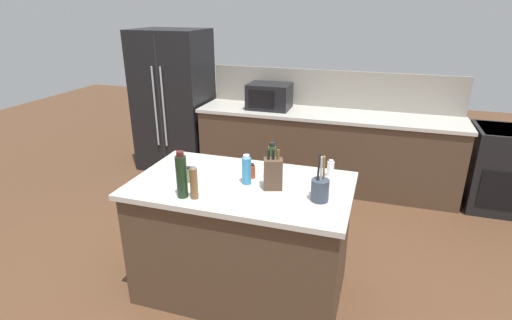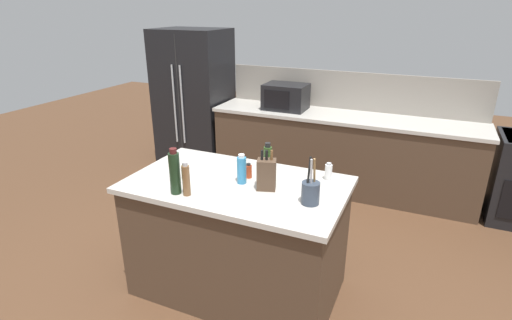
{
  "view_description": "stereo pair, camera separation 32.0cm",
  "coord_description": "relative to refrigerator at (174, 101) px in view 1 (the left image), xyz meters",
  "views": [
    {
      "loc": [
        0.91,
        -2.49,
        2.16
      ],
      "look_at": [
        0.0,
        0.35,
        0.99
      ],
      "focal_mm": 28.0,
      "sensor_mm": 36.0,
      "label": 1
    },
    {
      "loc": [
        1.21,
        -2.38,
        2.16
      ],
      "look_at": [
        0.0,
        0.35,
        0.99
      ],
      "focal_mm": 28.0,
      "sensor_mm": 36.0,
      "label": 2
    }
  ],
  "objects": [
    {
      "name": "knife_block",
      "position": [
        2.03,
        -2.26,
        0.12
      ],
      "size": [
        0.15,
        0.13,
        0.29
      ],
      "rotation": [
        0.0,
        0.0,
        0.31
      ],
      "color": "#4C3828",
      "rests_on": "kitchen_island"
    },
    {
      "name": "microwave",
      "position": [
        1.36,
        -0.05,
        0.16
      ],
      "size": [
        0.51,
        0.39,
        0.31
      ],
      "color": "black",
      "rests_on": "back_counter_run"
    },
    {
      "name": "spice_jar_paprika",
      "position": [
        1.83,
        -2.13,
        0.06
      ],
      "size": [
        0.05,
        0.05,
        0.11
      ],
      "color": "#B73D1E",
      "rests_on": "kitchen_island"
    },
    {
      "name": "back_counter_run",
      "position": [
        2.08,
        -0.05,
        -0.46
      ],
      "size": [
        3.16,
        0.66,
        0.94
      ],
      "color": "#4C3828",
      "rests_on": "ground_plane"
    },
    {
      "name": "kitchen_island",
      "position": [
        1.78,
        -2.25,
        -0.46
      ],
      "size": [
        1.6,
        0.94,
        0.94
      ],
      "color": "#4C3828",
      "rests_on": "ground_plane"
    },
    {
      "name": "pepper_grinder",
      "position": [
        1.57,
        -2.57,
        0.12
      ],
      "size": [
        0.05,
        0.05,
        0.24
      ],
      "color": "brown",
      "rests_on": "kitchen_island"
    },
    {
      "name": "utensil_crock",
      "position": [
        2.37,
        -2.35,
        0.09
      ],
      "size": [
        0.12,
        0.12,
        0.32
      ],
      "color": "#333D4C",
      "rests_on": "kitchen_island"
    },
    {
      "name": "olive_oil_bottle",
      "position": [
        1.98,
        -2.14,
        0.15
      ],
      "size": [
        0.06,
        0.06,
        0.3
      ],
      "color": "#2D4C1E",
      "rests_on": "kitchen_island"
    },
    {
      "name": "wall_backsplash",
      "position": [
        2.08,
        0.27,
        0.24
      ],
      "size": [
        3.12,
        0.03,
        0.46
      ],
      "primitive_type": "cube",
      "color": "gray",
      "rests_on": "back_counter_run"
    },
    {
      "name": "spice_jar_oregano",
      "position": [
        1.4,
        -2.34,
        0.06
      ],
      "size": [
        0.06,
        0.06,
        0.12
      ],
      "color": "#567038",
      "rests_on": "kitchen_island"
    },
    {
      "name": "ground_plane",
      "position": [
        1.78,
        -2.25,
        -0.93
      ],
      "size": [
        14.0,
        14.0,
        0.0
      ],
      "primitive_type": "plane",
      "color": "brown"
    },
    {
      "name": "salt_shaker",
      "position": [
        2.39,
        -1.93,
        0.07
      ],
      "size": [
        0.05,
        0.05,
        0.13
      ],
      "color": "silver",
      "rests_on": "kitchen_island"
    },
    {
      "name": "dish_soap_bottle",
      "position": [
        1.82,
        -2.24,
        0.11
      ],
      "size": [
        0.07,
        0.07,
        0.22
      ],
      "color": "#3384BC",
      "rests_on": "kitchen_island"
    },
    {
      "name": "refrigerator",
      "position": [
        0.0,
        0.0,
        0.0
      ],
      "size": [
        0.93,
        0.75,
        1.86
      ],
      "color": "black",
      "rests_on": "ground_plane"
    },
    {
      "name": "wine_bottle",
      "position": [
        1.48,
        -2.58,
        0.16
      ],
      "size": [
        0.07,
        0.07,
        0.33
      ],
      "color": "black",
      "rests_on": "kitchen_island"
    },
    {
      "name": "range_oven",
      "position": [
        4.08,
        -0.05,
        -0.46
      ],
      "size": [
        0.76,
        0.65,
        0.92
      ],
      "color": "black",
      "rests_on": "ground_plane"
    }
  ]
}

